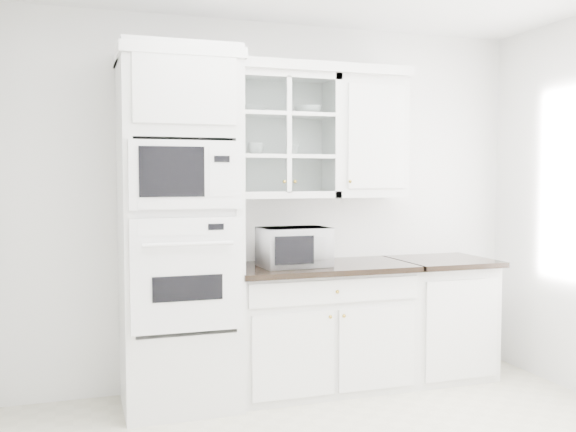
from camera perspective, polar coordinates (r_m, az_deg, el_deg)
name	(u,v)px	position (r m, az deg, el deg)	size (l,w,h in m)	color
room_shell	(340,136)	(3.60, 4.65, 7.09)	(4.00, 3.50, 2.70)	white
oven_column	(179,230)	(4.36, -9.68, -1.20)	(0.76, 0.68, 2.40)	silver
base_cabinet_run	(320,326)	(4.77, 2.88, -9.73)	(1.32, 0.67, 0.92)	silver
extra_base_cabinet	(440,316)	(5.20, 13.32, -8.69)	(0.72, 0.67, 0.92)	silver
upper_cabinet_glass	(282,136)	(4.70, -0.55, 7.12)	(0.80, 0.33, 0.90)	silver
upper_cabinet_solid	(366,138)	(4.94, 6.98, 6.92)	(0.55, 0.33, 0.90)	silver
crown_molding	(269,67)	(4.70, -1.71, 13.08)	(2.14, 0.38, 0.07)	white
countertop_microwave	(293,247)	(4.55, 0.49, -2.74)	(0.48, 0.40, 0.28)	white
bowl_a	(253,109)	(4.65, -3.13, 9.45)	(0.21, 0.21, 0.05)	white
bowl_b	(307,110)	(4.76, 1.74, 9.37)	(0.19, 0.19, 0.06)	white
cup_a	(256,149)	(4.63, -2.88, 5.97)	(0.11, 0.11, 0.09)	white
cup_b	(293,150)	(4.71, 0.43, 5.89)	(0.09, 0.09, 0.08)	white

